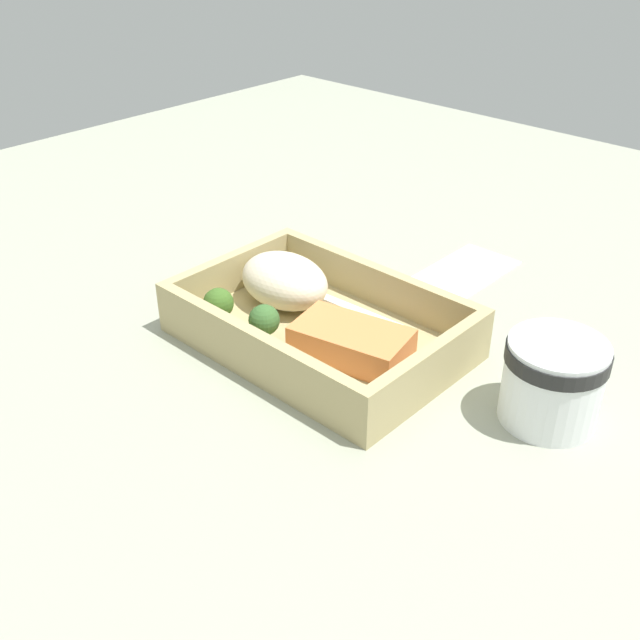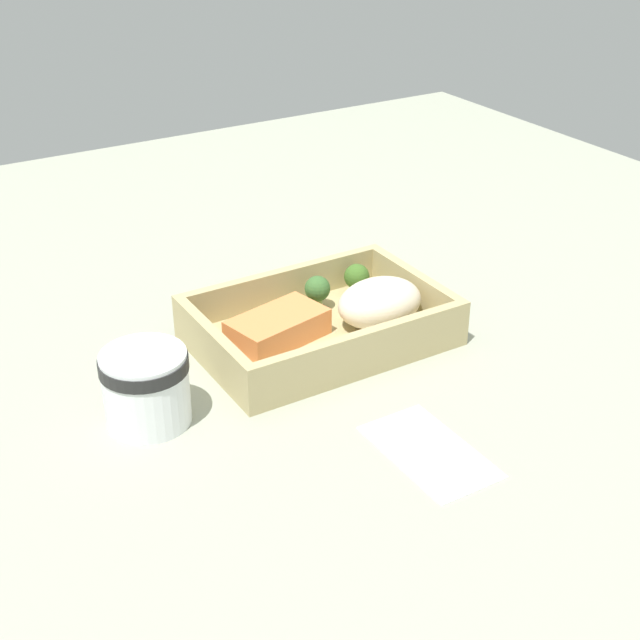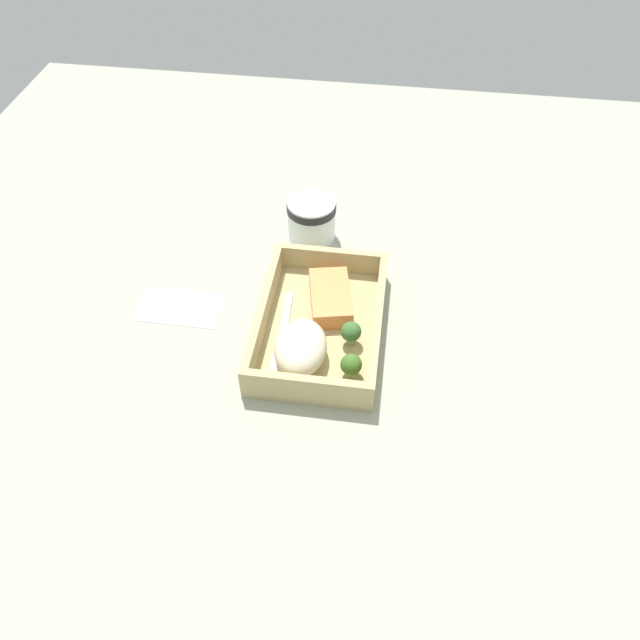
{
  "view_description": "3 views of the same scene",
  "coord_description": "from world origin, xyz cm",
  "views": [
    {
      "loc": [
        -42.48,
        45.71,
        40.42
      ],
      "look_at": [
        0.0,
        0.0,
        2.7
      ],
      "focal_mm": 42.0,
      "sensor_mm": 36.0,
      "label": 1
    },
    {
      "loc": [
        -44.97,
        -74.24,
        50.37
      ],
      "look_at": [
        0.0,
        0.0,
        2.7
      ],
      "focal_mm": 50.0,
      "sensor_mm": 36.0,
      "label": 2
    },
    {
      "loc": [
        62.6,
        8.8,
        71.63
      ],
      "look_at": [
        0.0,
        0.0,
        2.7
      ],
      "focal_mm": 35.0,
      "sensor_mm": 36.0,
      "label": 3
    }
  ],
  "objects": [
    {
      "name": "ground_plane",
      "position": [
        0.0,
        0.0,
        -1.0
      ],
      "size": [
        160.0,
        160.0,
        2.0
      ],
      "primitive_type": "cube",
      "color": "#989D89"
    },
    {
      "name": "takeout_tray",
      "position": [
        0.0,
        0.0,
        0.6
      ],
      "size": [
        27.34,
        18.43,
        1.2
      ],
      "primitive_type": "cube",
      "color": "tan",
      "rests_on": "ground_plane"
    },
    {
      "name": "tray_rim",
      "position": [
        0.0,
        0.0,
        3.27
      ],
      "size": [
        27.34,
        18.43,
        4.14
      ],
      "color": "tan",
      "rests_on": "takeout_tray"
    },
    {
      "name": "salmon_fillet",
      "position": [
        -4.86,
        0.95,
        2.7
      ],
      "size": [
        11.71,
        8.14,
        3.0
      ],
      "primitive_type": "cube",
      "rotation": [
        0.0,
        0.0,
        0.21
      ],
      "color": "#E78447",
      "rests_on": "takeout_tray"
    },
    {
      "name": "mashed_potatoes",
      "position": [
        6.75,
        -1.85,
        3.88
      ],
      "size": [
        10.14,
        7.47,
        5.36
      ],
      "primitive_type": "ellipsoid",
      "color": "beige",
      "rests_on": "takeout_tray"
    },
    {
      "name": "broccoli_floret_1",
      "position": [
        2.64,
        4.94,
        3.67
      ],
      "size": [
        3.01,
        3.01,
        4.11
      ],
      "color": "#7E9D58",
      "rests_on": "takeout_tray"
    },
    {
      "name": "broccoli_floret_2",
      "position": [
        8.54,
        5.58,
        3.49
      ],
      "size": [
        3.07,
        3.07,
        3.94
      ],
      "color": "#80AA5F",
      "rests_on": "takeout_tray"
    },
    {
      "name": "fork",
      "position": [
        2.77,
        -5.26,
        1.42
      ],
      "size": [
        15.87,
        2.51,
        0.44
      ],
      "color": "white",
      "rests_on": "takeout_tray"
    },
    {
      "name": "paper_cup",
      "position": [
        -22.21,
        -4.59,
        4.21
      ],
      "size": [
        8.51,
        8.51,
        7.55
      ],
      "color": "white",
      "rests_on": "ground_plane"
    },
    {
      "name": "receipt_slip",
      "position": [
        -1.95,
        -22.78,
        0.12
      ],
      "size": [
        7.46,
        13.28,
        0.24
      ],
      "primitive_type": "cube",
      "rotation": [
        0.0,
        0.0,
        0.0
      ],
      "color": "white",
      "rests_on": "ground_plane"
    }
  ]
}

